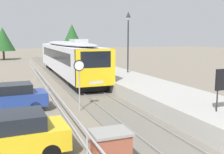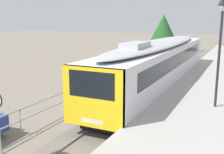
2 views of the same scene
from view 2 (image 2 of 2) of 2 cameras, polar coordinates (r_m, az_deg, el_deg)
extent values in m
plane|color=slate|center=(21.16, 1.36, -2.14)|extent=(160.00, 160.00, 0.00)
cube|color=#6B665B|center=(20.15, 9.17, -2.93)|extent=(3.20, 60.00, 0.06)
cube|color=slate|center=(20.33, 7.23, -2.53)|extent=(0.08, 60.00, 0.08)
cube|color=slate|center=(19.94, 11.16, -2.95)|extent=(0.08, 60.00, 0.08)
cube|color=silver|center=(20.22, 9.76, 2.71)|extent=(2.80, 19.62, 2.55)
cube|color=yellow|center=(11.41, -4.00, -4.27)|extent=(2.80, 0.24, 2.55)
cube|color=black|center=(11.20, -4.24, -1.61)|extent=(2.13, 0.08, 1.12)
cube|color=black|center=(20.16, 9.80, 3.85)|extent=(2.82, 16.48, 0.92)
ellipsoid|color=#B2B5BA|center=(20.05, 9.91, 6.82)|extent=(2.69, 18.83, 0.44)
cube|color=#B2B5BA|center=(15.38, 4.86, 6.50)|extent=(1.10, 2.20, 0.36)
cube|color=#EAE5C6|center=(11.67, -4.10, -9.05)|extent=(1.00, 0.10, 0.20)
cube|color=black|center=(13.83, 0.86, -8.05)|extent=(2.24, 3.20, 0.55)
cube|color=black|center=(27.58, 13.94, 1.70)|extent=(2.24, 3.20, 0.55)
cube|color=#A8A59E|center=(19.41, 18.44, -2.69)|extent=(3.90, 60.00, 0.90)
cylinder|color=#232328|center=(14.11, 21.20, 3.21)|extent=(0.12, 0.12, 4.60)
pyramid|color=#232328|center=(14.00, 22.09, 14.60)|extent=(0.34, 0.34, 0.50)
sphere|color=silver|center=(13.99, 21.98, 13.29)|extent=(0.24, 0.24, 0.24)
cylinder|color=#9EA0A5|center=(10.52, -22.21, -11.59)|extent=(0.07, 0.07, 2.20)
cube|color=#9EA0A5|center=(12.96, -18.61, -6.42)|extent=(0.05, 36.00, 0.05)
cube|color=#9EA0A5|center=(13.13, -18.46, -8.55)|extent=(0.05, 36.00, 0.05)
cylinder|color=#9EA0A5|center=(13.15, -18.44, -8.80)|extent=(0.06, 0.06, 1.25)
cylinder|color=#9EA0A5|center=(20.26, -0.57, -0.96)|extent=(0.06, 0.06, 1.25)
cylinder|color=#9EA0A5|center=(28.47, 7.49, 2.69)|extent=(0.06, 0.06, 1.25)
cylinder|color=brown|center=(46.44, 10.48, 6.38)|extent=(0.36, 0.36, 1.65)
cone|color=#1E4C1E|center=(46.26, 10.62, 9.99)|extent=(4.25, 4.25, 4.20)
camera|label=1|loc=(13.12, -98.00, -6.89)|focal=42.17mm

